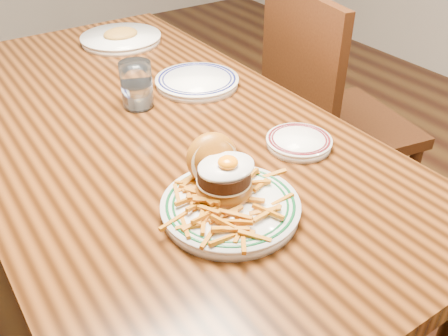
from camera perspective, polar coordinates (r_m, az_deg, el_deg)
floor at (r=1.77m, az=-6.93°, el=-16.42°), size 6.00×6.00×0.00m
table at (r=1.33m, az=-8.86°, el=1.97°), size 0.85×1.60×0.75m
chair_right at (r=1.81m, az=11.54°, el=5.71°), size 0.53×0.53×0.97m
main_plate at (r=0.96m, az=0.38°, el=-3.03°), size 0.27×0.28×0.13m
side_plate at (r=1.17m, az=8.57°, el=3.02°), size 0.15×0.15×0.02m
rear_plate at (r=1.46m, az=-3.09°, el=9.90°), size 0.24×0.24×0.03m
water_glass at (r=1.34m, az=-9.93°, el=9.03°), size 0.08×0.08×0.12m
far_plate at (r=1.82m, az=-11.69°, el=14.34°), size 0.28×0.28×0.05m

